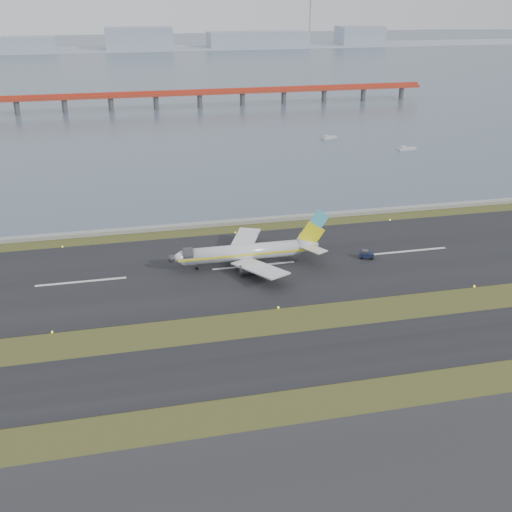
{
  "coord_description": "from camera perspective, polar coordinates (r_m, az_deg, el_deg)",
  "views": [
    {
      "loc": [
        -31.28,
        -106.39,
        61.48
      ],
      "look_at": [
        -1.35,
        22.0,
        6.0
      ],
      "focal_mm": 45.0,
      "sensor_mm": 36.0,
      "label": 1
    }
  ],
  "objects": [
    {
      "name": "airliner",
      "position": [
        151.93,
        -0.66,
        0.37
      ],
      "size": [
        38.52,
        32.89,
        12.8
      ],
      "color": "white",
      "rests_on": "ground"
    },
    {
      "name": "far_shoreline",
      "position": [
        729.88,
        -10.06,
        18.14
      ],
      "size": [
        1400.0,
        80.0,
        60.5
      ],
      "color": "#9DA7B9",
      "rests_on": "ground"
    },
    {
      "name": "taxiway_strip",
      "position": [
        116.88,
        4.49,
        -8.96
      ],
      "size": [
        1000.0,
        18.0,
        0.1
      ],
      "primitive_type": "cube",
      "color": "black",
      "rests_on": "ground"
    },
    {
      "name": "seawall",
      "position": [
        179.95,
        -2.33,
        3.0
      ],
      "size": [
        1000.0,
        2.5,
        1.0
      ],
      "primitive_type": "cube",
      "color": "gray",
      "rests_on": "ground"
    },
    {
      "name": "workboat_far",
      "position": [
        286.58,
        6.49,
        10.41
      ],
      "size": [
        7.68,
        5.0,
        1.79
      ],
      "rotation": [
        0.0,
        0.0,
        0.4
      ],
      "color": "#B9B8BD",
      "rests_on": "ground"
    },
    {
      "name": "workboat_near",
      "position": [
        271.4,
        13.21,
        9.26
      ],
      "size": [
        7.93,
        3.32,
        1.87
      ],
      "rotation": [
        0.0,
        0.0,
        0.12
      ],
      "color": "#B9B8BD",
      "rests_on": "ground"
    },
    {
      "name": "pushback_tug",
      "position": [
        158.94,
        9.79,
        0.12
      ],
      "size": [
        3.8,
        2.94,
        2.15
      ],
      "rotation": [
        0.0,
        0.0,
        -0.36
      ],
      "color": "#121A33",
      "rests_on": "ground"
    },
    {
      "name": "runway_strip",
      "position": [
        152.82,
        -0.19,
        -0.88
      ],
      "size": [
        1000.0,
        45.0,
        0.1
      ],
      "primitive_type": "cube",
      "color": "black",
      "rests_on": "ground"
    },
    {
      "name": "bay_water",
      "position": [
        570.57,
        -10.32,
        16.29
      ],
      "size": [
        1400.0,
        800.0,
        1.3
      ],
      "primitive_type": "cube",
      "color": "#465464",
      "rests_on": "ground"
    },
    {
      "name": "red_pier",
      "position": [
        364.12,
        -5.03,
        14.18
      ],
      "size": [
        260.0,
        5.0,
        10.2
      ],
      "color": "red",
      "rests_on": "ground"
    },
    {
      "name": "ground",
      "position": [
        126.79,
        2.87,
        -6.21
      ],
      "size": [
        1000.0,
        1000.0,
        0.0
      ],
      "primitive_type": "plane",
      "color": "#344317",
      "rests_on": "ground"
    }
  ]
}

